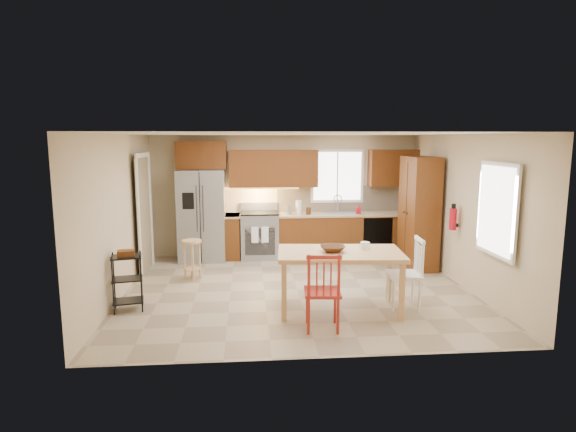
# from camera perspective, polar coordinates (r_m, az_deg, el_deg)

# --- Properties ---
(floor) EXTENTS (5.50, 5.50, 0.00)m
(floor) POSITION_cam_1_polar(r_m,az_deg,el_deg) (7.92, 1.08, -8.69)
(floor) COLOR tan
(floor) RESTS_ON ground
(ceiling) EXTENTS (5.50, 5.00, 0.02)m
(ceiling) POSITION_cam_1_polar(r_m,az_deg,el_deg) (7.54, 1.14, 9.70)
(ceiling) COLOR silver
(ceiling) RESTS_ON ground
(wall_back) EXTENTS (5.50, 0.02, 2.50)m
(wall_back) POSITION_cam_1_polar(r_m,az_deg,el_deg) (10.10, -0.36, 2.46)
(wall_back) COLOR #CCB793
(wall_back) RESTS_ON ground
(wall_front) EXTENTS (5.50, 0.02, 2.50)m
(wall_front) POSITION_cam_1_polar(r_m,az_deg,el_deg) (5.20, 3.96, -3.97)
(wall_front) COLOR #CCB793
(wall_front) RESTS_ON ground
(wall_left) EXTENTS (0.02, 5.00, 2.50)m
(wall_left) POSITION_cam_1_polar(r_m,az_deg,el_deg) (7.84, -19.30, -0.00)
(wall_left) COLOR #CCB793
(wall_left) RESTS_ON ground
(wall_right) EXTENTS (0.02, 5.00, 2.50)m
(wall_right) POSITION_cam_1_polar(r_m,az_deg,el_deg) (8.37, 20.18, 0.50)
(wall_right) COLOR #CCB793
(wall_right) RESTS_ON ground
(refrigerator) EXTENTS (0.92, 0.75, 1.82)m
(refrigerator) POSITION_cam_1_polar(r_m,az_deg,el_deg) (9.79, -10.15, 0.09)
(refrigerator) COLOR gray
(refrigerator) RESTS_ON floor
(range_stove) EXTENTS (0.76, 0.63, 0.92)m
(range_stove) POSITION_cam_1_polar(r_m,az_deg,el_deg) (9.89, -3.39, -2.34)
(range_stove) COLOR gray
(range_stove) RESTS_ON floor
(base_cabinet_narrow) EXTENTS (0.30, 0.60, 0.90)m
(base_cabinet_narrow) POSITION_cam_1_polar(r_m,az_deg,el_deg) (9.90, -6.58, -2.42)
(base_cabinet_narrow) COLOR #623012
(base_cabinet_narrow) RESTS_ON floor
(base_cabinet_run) EXTENTS (2.92, 0.60, 0.90)m
(base_cabinet_run) POSITION_cam_1_polar(r_m,az_deg,el_deg) (10.11, 7.09, -2.19)
(base_cabinet_run) COLOR #623012
(base_cabinet_run) RESTS_ON floor
(dishwasher) EXTENTS (0.60, 0.02, 0.78)m
(dishwasher) POSITION_cam_1_polar(r_m,az_deg,el_deg) (9.97, 10.59, -2.44)
(dishwasher) COLOR black
(dishwasher) RESTS_ON floor
(backsplash) EXTENTS (2.92, 0.03, 0.55)m
(backsplash) POSITION_cam_1_polar(r_m,az_deg,el_deg) (10.27, 6.85, 2.09)
(backsplash) COLOR beige
(backsplash) RESTS_ON wall_back
(upper_over_fridge) EXTENTS (1.00, 0.35, 0.55)m
(upper_over_fridge) POSITION_cam_1_polar(r_m,az_deg,el_deg) (9.87, -10.24, 7.11)
(upper_over_fridge) COLOR #5F320F
(upper_over_fridge) RESTS_ON wall_back
(upper_left_block) EXTENTS (1.80, 0.35, 0.75)m
(upper_left_block) POSITION_cam_1_polar(r_m,az_deg,el_deg) (9.86, -1.74, 5.65)
(upper_left_block) COLOR #5F320F
(upper_left_block) RESTS_ON wall_back
(upper_right_block) EXTENTS (1.00, 0.35, 0.75)m
(upper_right_block) POSITION_cam_1_polar(r_m,az_deg,el_deg) (10.30, 12.36, 5.59)
(upper_right_block) COLOR #5F320F
(upper_right_block) RESTS_ON wall_back
(window_back) EXTENTS (1.12, 0.04, 1.12)m
(window_back) POSITION_cam_1_polar(r_m,az_deg,el_deg) (10.19, 5.85, 4.73)
(window_back) COLOR white
(window_back) RESTS_ON wall_back
(sink) EXTENTS (0.62, 0.46, 0.16)m
(sink) POSITION_cam_1_polar(r_m,az_deg,el_deg) (10.00, 6.07, 0.09)
(sink) COLOR gray
(sink) RESTS_ON base_cabinet_run
(undercab_glow) EXTENTS (1.60, 0.30, 0.01)m
(undercab_glow) POSITION_cam_1_polar(r_m,az_deg,el_deg) (9.85, -3.46, 3.33)
(undercab_glow) COLOR #FFBF66
(undercab_glow) RESTS_ON wall_back
(soap_bottle) EXTENTS (0.09, 0.09, 0.19)m
(soap_bottle) POSITION_cam_1_polar(r_m,az_deg,el_deg) (9.97, 8.34, 0.80)
(soap_bottle) COLOR #B00C1A
(soap_bottle) RESTS_ON base_cabinet_run
(paper_towel) EXTENTS (0.12, 0.12, 0.28)m
(paper_towel) POSITION_cam_1_polar(r_m,az_deg,el_deg) (9.80, 1.26, 1.02)
(paper_towel) COLOR white
(paper_towel) RESTS_ON base_cabinet_run
(canister_steel) EXTENTS (0.11, 0.11, 0.18)m
(canister_steel) POSITION_cam_1_polar(r_m,az_deg,el_deg) (9.79, 0.10, 0.71)
(canister_steel) COLOR gray
(canister_steel) RESTS_ON base_cabinet_run
(canister_wood) EXTENTS (0.10, 0.10, 0.14)m
(canister_wood) POSITION_cam_1_polar(r_m,az_deg,el_deg) (9.81, 2.44, 0.60)
(canister_wood) COLOR #492613
(canister_wood) RESTS_ON base_cabinet_run
(pantry) EXTENTS (0.50, 0.95, 2.10)m
(pantry) POSITION_cam_1_polar(r_m,az_deg,el_deg) (9.38, 15.26, 0.38)
(pantry) COLOR #623012
(pantry) RESTS_ON floor
(fire_extinguisher) EXTENTS (0.12, 0.12, 0.36)m
(fire_extinguisher) POSITION_cam_1_polar(r_m,az_deg,el_deg) (8.48, 18.96, -0.35)
(fire_extinguisher) COLOR #B00C1A
(fire_extinguisher) RESTS_ON wall_right
(window_right) EXTENTS (0.04, 1.02, 1.32)m
(window_right) POSITION_cam_1_polar(r_m,az_deg,el_deg) (7.30, 23.54, 0.69)
(window_right) COLOR white
(window_right) RESTS_ON wall_right
(doorway) EXTENTS (0.04, 0.95, 2.10)m
(doorway) POSITION_cam_1_polar(r_m,az_deg,el_deg) (9.10, -16.74, 0.06)
(doorway) COLOR #8C7A59
(doorway) RESTS_ON wall_left
(dining_table) EXTENTS (1.81, 1.11, 0.85)m
(dining_table) POSITION_cam_1_polar(r_m,az_deg,el_deg) (6.92, 6.14, -7.73)
(dining_table) COLOR tan
(dining_table) RESTS_ON floor
(chair_red) EXTENTS (0.51, 0.51, 1.02)m
(chair_red) POSITION_cam_1_polar(r_m,az_deg,el_deg) (6.23, 4.10, -8.80)
(chair_red) COLOR #A32319
(chair_red) RESTS_ON floor
(chair_white) EXTENTS (0.51, 0.51, 1.02)m
(chair_white) POSITION_cam_1_polar(r_m,az_deg,el_deg) (7.18, 13.59, -6.59)
(chair_white) COLOR white
(chair_white) RESTS_ON floor
(table_bowl) EXTENTS (0.38, 0.38, 0.09)m
(table_bowl) POSITION_cam_1_polar(r_m,az_deg,el_deg) (6.79, 5.30, -4.26)
(table_bowl) COLOR #492613
(table_bowl) RESTS_ON dining_table
(table_jar) EXTENTS (0.15, 0.15, 0.16)m
(table_jar) POSITION_cam_1_polar(r_m,az_deg,el_deg) (6.99, 9.10, -3.68)
(table_jar) COLOR white
(table_jar) RESTS_ON dining_table
(bar_stool) EXTENTS (0.43, 0.43, 0.70)m
(bar_stool) POSITION_cam_1_polar(r_m,az_deg,el_deg) (8.52, -11.29, -5.13)
(bar_stool) COLOR tan
(bar_stool) RESTS_ON floor
(utility_cart) EXTENTS (0.47, 0.40, 0.83)m
(utility_cart) POSITION_cam_1_polar(r_m,az_deg,el_deg) (7.25, -18.49, -7.44)
(utility_cart) COLOR black
(utility_cart) RESTS_ON floor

